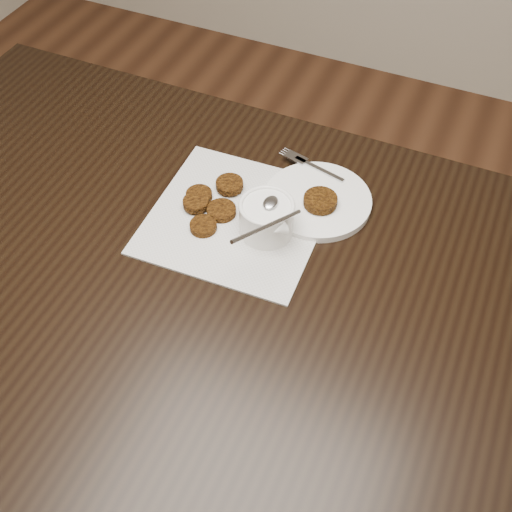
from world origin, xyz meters
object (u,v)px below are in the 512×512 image
Objects in this scene: table at (205,375)px; napkin at (237,218)px; plate_with_patty at (318,198)px; sauce_ramekin at (267,205)px.

napkin reaches higher than table.
plate_with_patty is (0.15, 0.26, 0.39)m from table.
sauce_ramekin reaches higher than table.
table is 0.41m from napkin.
napkin is at bearing 83.28° from table.
table is 10.88× the size of sauce_ramekin.
napkin is (0.02, 0.15, 0.38)m from table.
plate_with_patty is at bearing 38.65° from napkin.
sauce_ramekin reaches higher than napkin.
plate_with_patty reaches higher than table.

